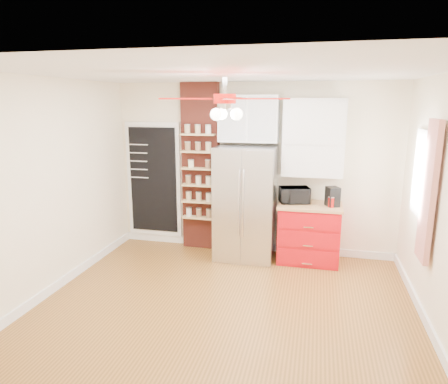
% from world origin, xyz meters
% --- Properties ---
extents(floor, '(4.50, 4.50, 0.00)m').
position_xyz_m(floor, '(0.00, 0.00, 0.00)').
color(floor, '#8F5B24').
rests_on(floor, ground).
extents(ceiling, '(4.50, 4.50, 0.00)m').
position_xyz_m(ceiling, '(0.00, 0.00, 2.70)').
color(ceiling, white).
rests_on(ceiling, wall_back).
extents(wall_back, '(4.50, 0.02, 2.70)m').
position_xyz_m(wall_back, '(0.00, 2.00, 1.35)').
color(wall_back, '#FFF2CD').
rests_on(wall_back, floor).
extents(wall_front, '(4.50, 0.02, 2.70)m').
position_xyz_m(wall_front, '(0.00, -2.00, 1.35)').
color(wall_front, '#FFF2CD').
rests_on(wall_front, floor).
extents(wall_left, '(0.02, 4.00, 2.70)m').
position_xyz_m(wall_left, '(-2.25, 0.00, 1.35)').
color(wall_left, '#FFF2CD').
rests_on(wall_left, floor).
extents(wall_right, '(0.02, 4.00, 2.70)m').
position_xyz_m(wall_right, '(2.25, 0.00, 1.35)').
color(wall_right, '#FFF2CD').
rests_on(wall_right, floor).
extents(chalkboard, '(0.95, 0.05, 1.95)m').
position_xyz_m(chalkboard, '(-1.70, 1.96, 1.10)').
color(chalkboard, white).
rests_on(chalkboard, wall_back).
extents(brick_pillar, '(0.60, 0.16, 2.70)m').
position_xyz_m(brick_pillar, '(-0.85, 1.92, 1.35)').
color(brick_pillar, maroon).
rests_on(brick_pillar, floor).
extents(fridge, '(0.90, 0.70, 1.75)m').
position_xyz_m(fridge, '(-0.05, 1.63, 0.88)').
color(fridge, silver).
rests_on(fridge, floor).
extents(upper_glass_cabinet, '(0.90, 0.35, 0.70)m').
position_xyz_m(upper_glass_cabinet, '(-0.05, 1.82, 2.15)').
color(upper_glass_cabinet, white).
rests_on(upper_glass_cabinet, wall_back).
extents(red_cabinet, '(0.94, 0.64, 0.90)m').
position_xyz_m(red_cabinet, '(0.92, 1.68, 0.45)').
color(red_cabinet, red).
rests_on(red_cabinet, floor).
extents(upper_shelf_unit, '(0.90, 0.30, 1.15)m').
position_xyz_m(upper_shelf_unit, '(0.92, 1.85, 1.88)').
color(upper_shelf_unit, white).
rests_on(upper_shelf_unit, wall_back).
extents(window, '(0.04, 0.75, 1.05)m').
position_xyz_m(window, '(2.23, 0.90, 1.55)').
color(window, white).
rests_on(window, wall_right).
extents(curtain, '(0.06, 0.40, 1.55)m').
position_xyz_m(curtain, '(2.18, 0.35, 1.45)').
color(curtain, red).
rests_on(curtain, wall_right).
extents(ceiling_fan, '(1.40, 1.40, 0.44)m').
position_xyz_m(ceiling_fan, '(0.00, 0.00, 2.42)').
color(ceiling_fan, silver).
rests_on(ceiling_fan, ceiling).
extents(toaster_oven, '(0.50, 0.41, 0.24)m').
position_xyz_m(toaster_oven, '(0.68, 1.72, 1.02)').
color(toaster_oven, black).
rests_on(toaster_oven, red_cabinet).
extents(coffee_maker, '(0.23, 0.24, 0.29)m').
position_xyz_m(coffee_maker, '(1.24, 1.66, 1.04)').
color(coffee_maker, black).
rests_on(coffee_maker, red_cabinet).
extents(canister_left, '(0.10, 0.10, 0.14)m').
position_xyz_m(canister_left, '(1.22, 1.58, 0.97)').
color(canister_left, '#A80C09').
rests_on(canister_left, red_cabinet).
extents(canister_right, '(0.13, 0.13, 0.16)m').
position_xyz_m(canister_right, '(1.29, 1.70, 0.98)').
color(canister_right, red).
rests_on(canister_right, red_cabinet).
extents(pantry_jar_oats, '(0.11, 0.11, 0.12)m').
position_xyz_m(pantry_jar_oats, '(-0.96, 1.76, 1.43)').
color(pantry_jar_oats, beige).
rests_on(pantry_jar_oats, brick_pillar).
extents(pantry_jar_beans, '(0.11, 0.11, 0.13)m').
position_xyz_m(pantry_jar_beans, '(-0.68, 1.75, 1.44)').
color(pantry_jar_beans, '#866044').
rests_on(pantry_jar_beans, brick_pillar).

